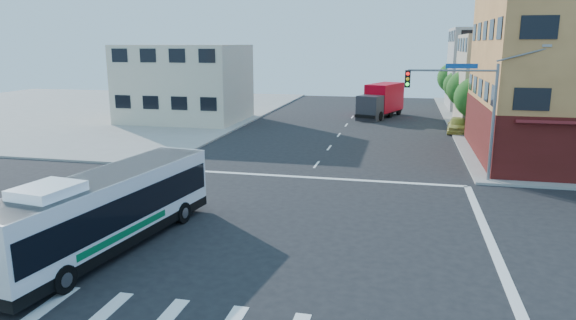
# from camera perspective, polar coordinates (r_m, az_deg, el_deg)

# --- Properties ---
(ground) EXTENTS (120.00, 120.00, 0.00)m
(ground) POSITION_cam_1_polar(r_m,az_deg,el_deg) (23.05, -2.35, -7.81)
(ground) COLOR black
(ground) RESTS_ON ground
(sidewalk_nw) EXTENTS (50.00, 50.00, 0.15)m
(sidewalk_nw) POSITION_cam_1_polar(r_m,az_deg,el_deg) (69.55, -23.19, 5.14)
(sidewalk_nw) COLOR gray
(sidewalk_nw) RESTS_ON ground
(building_east_near) EXTENTS (12.06, 10.06, 9.00)m
(building_east_near) POSITION_cam_1_polar(r_m,az_deg,el_deg) (56.06, 24.67, 7.97)
(building_east_near) COLOR tan
(building_east_near) RESTS_ON ground
(building_east_far) EXTENTS (12.06, 10.06, 10.00)m
(building_east_far) POSITION_cam_1_polar(r_m,az_deg,el_deg) (69.78, 22.44, 9.31)
(building_east_far) COLOR #A4A49F
(building_east_far) RESTS_ON ground
(building_west) EXTENTS (12.06, 10.06, 8.00)m
(building_west) POSITION_cam_1_polar(r_m,az_deg,el_deg) (55.80, -11.35, 8.34)
(building_west) COLOR beige
(building_west) RESTS_ON ground
(signal_mast_ne) EXTENTS (7.91, 1.13, 8.07)m
(signal_mast_ne) POSITION_cam_1_polar(r_m,az_deg,el_deg) (31.77, 19.00, 6.46)
(signal_mast_ne) COLOR slate
(signal_mast_ne) RESTS_ON ground
(street_tree_a) EXTENTS (3.60, 3.60, 5.53)m
(street_tree_a) POSITION_cam_1_polar(r_m,az_deg,el_deg) (49.34, 20.15, 6.77)
(street_tree_a) COLOR #362413
(street_tree_a) RESTS_ON ground
(street_tree_b) EXTENTS (3.80, 3.80, 5.79)m
(street_tree_b) POSITION_cam_1_polar(r_m,az_deg,el_deg) (57.24, 19.20, 7.74)
(street_tree_b) COLOR #362413
(street_tree_b) RESTS_ON ground
(street_tree_c) EXTENTS (3.40, 3.40, 5.29)m
(street_tree_c) POSITION_cam_1_polar(r_m,az_deg,el_deg) (65.20, 18.45, 8.07)
(street_tree_c) COLOR #362413
(street_tree_c) RESTS_ON ground
(street_tree_d) EXTENTS (4.00, 4.00, 6.03)m
(street_tree_d) POSITION_cam_1_polar(r_m,az_deg,el_deg) (73.12, 17.91, 8.88)
(street_tree_d) COLOR #362413
(street_tree_d) RESTS_ON ground
(transit_bus) EXTENTS (3.96, 11.69, 3.40)m
(transit_bus) POSITION_cam_1_polar(r_m,az_deg,el_deg) (21.75, -19.49, -5.21)
(transit_bus) COLOR black
(transit_bus) RESTS_ON ground
(box_truck) EXTENTS (5.03, 8.54, 3.70)m
(box_truck) POSITION_cam_1_polar(r_m,az_deg,el_deg) (58.81, 10.28, 6.44)
(box_truck) COLOR #292A2F
(box_truck) RESTS_ON ground
(parked_car) EXTENTS (2.22, 4.52, 1.48)m
(parked_car) POSITION_cam_1_polar(r_m,az_deg,el_deg) (50.21, 18.32, 3.72)
(parked_car) COLOR #C8C051
(parked_car) RESTS_ON ground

